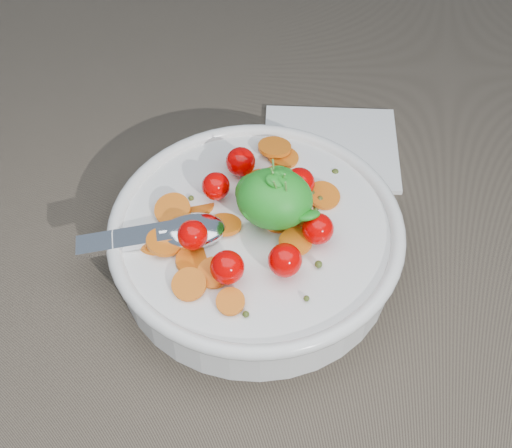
# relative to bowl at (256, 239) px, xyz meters

# --- Properties ---
(ground) EXTENTS (6.00, 6.00, 0.00)m
(ground) POSITION_rel_bowl_xyz_m (-0.02, -0.00, -0.03)
(ground) COLOR #6A5D4B
(ground) RESTS_ON ground
(bowl) EXTENTS (0.29, 0.26, 0.11)m
(bowl) POSITION_rel_bowl_xyz_m (0.00, 0.00, 0.00)
(bowl) COLOR white
(bowl) RESTS_ON ground
(napkin) EXTENTS (0.16, 0.14, 0.01)m
(napkin) POSITION_rel_bowl_xyz_m (0.05, 0.16, -0.03)
(napkin) COLOR white
(napkin) RESTS_ON ground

